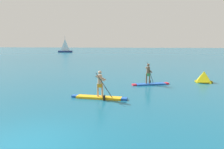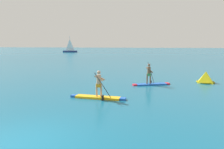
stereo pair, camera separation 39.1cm
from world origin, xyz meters
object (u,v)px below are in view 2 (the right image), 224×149
at_px(paddleboarder_mid_center, 98,93).
at_px(paddleboarder_far_right, 151,80).
at_px(race_marker_buoy, 206,78).
at_px(sailboat_left_horizon, 70,50).

bearing_deg(paddleboarder_mid_center, paddleboarder_far_right, 61.97).
bearing_deg(race_marker_buoy, paddleboarder_mid_center, -134.52).
bearing_deg(sailboat_left_horizon, race_marker_buoy, -69.28).
bearing_deg(paddleboarder_far_right, sailboat_left_horizon, 94.62).
relative_size(race_marker_buoy, sailboat_left_horizon, 0.26).
distance_m(paddleboarder_mid_center, paddleboarder_far_right, 5.82).
xyz_separation_m(paddleboarder_mid_center, sailboat_left_horizon, (-35.31, 69.91, 0.49)).
xyz_separation_m(paddleboarder_mid_center, race_marker_buoy, (7.15, 7.27, 0.08)).
bearing_deg(paddleboarder_mid_center, sailboat_left_horizon, 116.59).
bearing_deg(race_marker_buoy, paddleboarder_far_right, -154.39).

